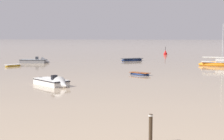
{
  "coord_description": "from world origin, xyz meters",
  "views": [
    {
      "loc": [
        16.83,
        -20.46,
        5.07
      ],
      "look_at": [
        9.23,
        25.02,
        0.51
      ],
      "focal_mm": 56.33,
      "sensor_mm": 36.0,
      "label": 1
    }
  ],
  "objects_px": {
    "rowboat_moored_1": "(140,74)",
    "channel_buoy": "(165,53)",
    "rowboat_moored_2": "(13,66)",
    "mooring_post_left": "(151,129)",
    "motorboat_moored_4": "(55,84)",
    "motorboat_moored_3": "(38,62)",
    "sailboat_moored_0": "(219,64)",
    "rowboat_moored_3": "(132,60)"
  },
  "relations": [
    {
      "from": "rowboat_moored_1",
      "to": "motorboat_moored_4",
      "type": "relative_size",
      "value": 0.63
    },
    {
      "from": "sailboat_moored_0",
      "to": "motorboat_moored_4",
      "type": "height_order",
      "value": "sailboat_moored_0"
    },
    {
      "from": "rowboat_moored_1",
      "to": "motorboat_moored_3",
      "type": "bearing_deg",
      "value": -7.69
    },
    {
      "from": "motorboat_moored_4",
      "to": "rowboat_moored_1",
      "type": "bearing_deg",
      "value": 95.96
    },
    {
      "from": "rowboat_moored_3",
      "to": "sailboat_moored_0",
      "type": "height_order",
      "value": "sailboat_moored_0"
    },
    {
      "from": "rowboat_moored_1",
      "to": "motorboat_moored_4",
      "type": "bearing_deg",
      "value": 87.35
    },
    {
      "from": "rowboat_moored_1",
      "to": "rowboat_moored_2",
      "type": "distance_m",
      "value": 23.39
    },
    {
      "from": "channel_buoy",
      "to": "mooring_post_left",
      "type": "xyz_separation_m",
      "value": [
        0.46,
        -75.75,
        0.19
      ]
    },
    {
      "from": "motorboat_moored_4",
      "to": "mooring_post_left",
      "type": "relative_size",
      "value": 3.3
    },
    {
      "from": "channel_buoy",
      "to": "rowboat_moored_2",
      "type": "bearing_deg",
      "value": -122.11
    },
    {
      "from": "rowboat_moored_1",
      "to": "channel_buoy",
      "type": "relative_size",
      "value": 1.35
    },
    {
      "from": "rowboat_moored_2",
      "to": "sailboat_moored_0",
      "type": "xyz_separation_m",
      "value": [
        33.3,
        6.29,
        0.19
      ]
    },
    {
      "from": "motorboat_moored_4",
      "to": "channel_buoy",
      "type": "bearing_deg",
      "value": 120.36
    },
    {
      "from": "rowboat_moored_3",
      "to": "mooring_post_left",
      "type": "height_order",
      "value": "mooring_post_left"
    },
    {
      "from": "rowboat_moored_2",
      "to": "rowboat_moored_3",
      "type": "relative_size",
      "value": 0.65
    },
    {
      "from": "channel_buoy",
      "to": "rowboat_moored_3",
      "type": "bearing_deg",
      "value": -105.43
    },
    {
      "from": "rowboat_moored_2",
      "to": "sailboat_moored_0",
      "type": "bearing_deg",
      "value": 131.12
    },
    {
      "from": "sailboat_moored_0",
      "to": "motorboat_moored_3",
      "type": "xyz_separation_m",
      "value": [
        -31.97,
        1.13,
        -0.06
      ]
    },
    {
      "from": "rowboat_moored_1",
      "to": "rowboat_moored_2",
      "type": "bearing_deg",
      "value": 8.67
    },
    {
      "from": "motorboat_moored_3",
      "to": "mooring_post_left",
      "type": "height_order",
      "value": "mooring_post_left"
    },
    {
      "from": "rowboat_moored_1",
      "to": "rowboat_moored_2",
      "type": "xyz_separation_m",
      "value": [
        -21.55,
        9.08,
        -0.0
      ]
    },
    {
      "from": "motorboat_moored_4",
      "to": "channel_buoy",
      "type": "height_order",
      "value": "channel_buoy"
    },
    {
      "from": "rowboat_moored_1",
      "to": "mooring_post_left",
      "type": "distance_m",
      "value": 28.43
    },
    {
      "from": "rowboat_moored_2",
      "to": "motorboat_moored_4",
      "type": "bearing_deg",
      "value": 65.12
    },
    {
      "from": "rowboat_moored_2",
      "to": "mooring_post_left",
      "type": "height_order",
      "value": "mooring_post_left"
    },
    {
      "from": "channel_buoy",
      "to": "motorboat_moored_3",
      "type": "bearing_deg",
      "value": -126.31
    },
    {
      "from": "rowboat_moored_1",
      "to": "sailboat_moored_0",
      "type": "distance_m",
      "value": 19.34
    },
    {
      "from": "rowboat_moored_1",
      "to": "channel_buoy",
      "type": "bearing_deg",
      "value": -61.53
    },
    {
      "from": "channel_buoy",
      "to": "motorboat_moored_4",
      "type": "bearing_deg",
      "value": -99.77
    },
    {
      "from": "rowboat_moored_3",
      "to": "rowboat_moored_1",
      "type": "bearing_deg",
      "value": 64.01
    },
    {
      "from": "rowboat_moored_1",
      "to": "channel_buoy",
      "type": "distance_m",
      "value": 47.55
    },
    {
      "from": "motorboat_moored_4",
      "to": "mooring_post_left",
      "type": "bearing_deg",
      "value": -18.23
    },
    {
      "from": "motorboat_moored_3",
      "to": "sailboat_moored_0",
      "type": "bearing_deg",
      "value": -6.75
    },
    {
      "from": "rowboat_moored_2",
      "to": "mooring_post_left",
      "type": "xyz_separation_m",
      "value": [
        24.55,
        -37.35,
        0.52
      ]
    },
    {
      "from": "rowboat_moored_2",
      "to": "sailboat_moored_0",
      "type": "distance_m",
      "value": 33.89
    },
    {
      "from": "motorboat_moored_4",
      "to": "channel_buoy",
      "type": "relative_size",
      "value": 2.15
    },
    {
      "from": "rowboat_moored_1",
      "to": "sailboat_moored_0",
      "type": "xyz_separation_m",
      "value": [
        11.74,
        15.37,
        0.19
      ]
    },
    {
      "from": "sailboat_moored_0",
      "to": "mooring_post_left",
      "type": "distance_m",
      "value": 44.51
    },
    {
      "from": "mooring_post_left",
      "to": "channel_buoy",
      "type": "bearing_deg",
      "value": 90.35
    },
    {
      "from": "sailboat_moored_0",
      "to": "motorboat_moored_4",
      "type": "xyz_separation_m",
      "value": [
        -19.3,
        -26.5,
        -0.08
      ]
    },
    {
      "from": "rowboat_moored_3",
      "to": "motorboat_moored_4",
      "type": "xyz_separation_m",
      "value": [
        -3.85,
        -35.97,
        0.04
      ]
    },
    {
      "from": "motorboat_moored_3",
      "to": "mooring_post_left",
      "type": "bearing_deg",
      "value": -67.31
    }
  ]
}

